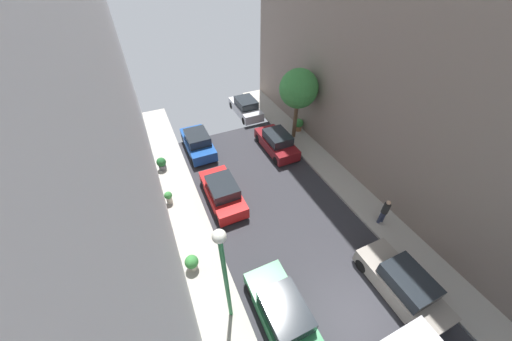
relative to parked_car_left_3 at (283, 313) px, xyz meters
The scene contains 15 objects.
ground 3.01m from the parked_car_left_3, 22.72° to the right, with size 32.00×32.00×0.00m, color #2D2D33.
sidewalk_right 7.81m from the parked_car_left_3, ahead, with size 2.00×44.00×0.15m, color #A8A399.
parked_car_left_3 is the anchor object (origin of this frame).
parked_car_left_4 7.58m from the parked_car_left_3, 90.00° to the left, with size 1.78×4.20×1.57m.
parked_car_left_5 13.26m from the parked_car_left_3, 90.00° to the left, with size 1.78×4.20×1.57m.
parked_car_right_2 5.52m from the parked_car_left_3, 11.80° to the right, with size 1.78×4.20×1.57m.
parked_car_right_3 12.11m from the parked_car_left_3, 63.53° to the left, with size 1.78×4.20×1.57m.
parked_car_right_4 17.69m from the parked_car_left_3, 72.23° to the left, with size 1.78×4.20×1.57m.
pedestrian 7.82m from the parked_car_left_3, 16.53° to the left, with size 0.40×0.36×1.72m.
street_tree_1 14.31m from the parked_car_left_3, 57.64° to the left, with size 2.79×2.79×5.45m.
potted_plant_2 9.14m from the parked_car_left_3, 109.51° to the left, with size 0.46×0.46×0.85m.
potted_plant_3 14.88m from the parked_car_left_3, 56.27° to the left, with size 0.73×0.73×1.04m.
potted_plant_4 12.32m from the parked_car_left_3, 103.61° to the left, with size 0.63×0.63×0.93m.
potted_plant_5 4.77m from the parked_car_left_3, 126.65° to the left, with size 0.65×0.65×0.88m.
lamp_post 3.91m from the parked_car_left_3, 149.87° to the left, with size 0.44×0.44×5.82m.
Camera 1 is at (-5.51, -2.36, 12.27)m, focal length 18.68 mm.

